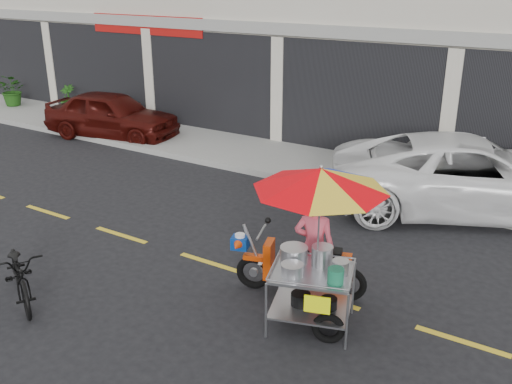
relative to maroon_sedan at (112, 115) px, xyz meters
The scene contains 9 objects.
ground 10.10m from the maroon_sedan, 27.81° to the right, with size 90.00×90.00×0.00m, color black.
sidewalk 8.97m from the maroon_sedan, ahead, with size 45.00×3.00×0.15m, color gray.
centerline 10.10m from the maroon_sedan, 27.81° to the right, with size 42.00×0.10×0.01m, color gold.
maroon_sedan is the anchor object (origin of this frame).
white_pickup 9.93m from the maroon_sedan, ahead, with size 2.47×5.37×1.49m, color white.
plant_tall 5.52m from the maroon_sedan, behind, with size 0.98×0.85×1.09m, color #194310.
plant_short 3.37m from the maroon_sedan, 160.03° to the left, with size 0.49×0.49×0.88m, color #194310.
near_bicycle 8.80m from the maroon_sedan, 53.10° to the right, with size 0.57×1.64×0.86m, color black.
food_vendor_rig 10.35m from the maroon_sedan, 29.71° to the right, with size 2.60×2.16×2.25m.
Camera 1 is at (3.01, -6.61, 4.42)m, focal length 40.00 mm.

